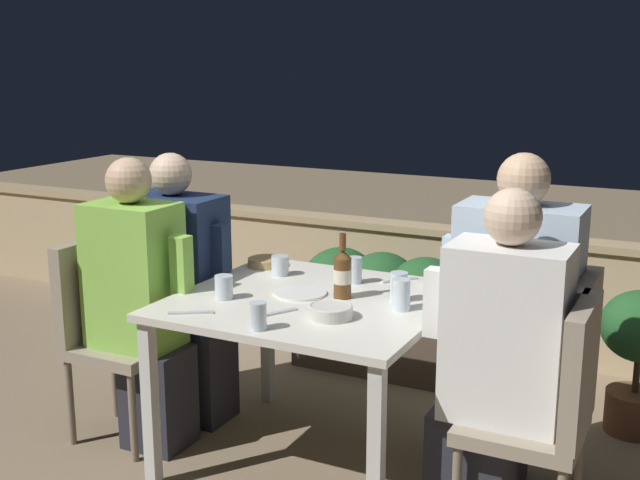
{
  "coord_description": "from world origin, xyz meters",
  "views": [
    {
      "loc": [
        1.39,
        -2.7,
        1.64
      ],
      "look_at": [
        0.0,
        0.07,
        0.93
      ],
      "focal_mm": 45.0,
      "sensor_mm": 36.0,
      "label": 1
    }
  ],
  "objects_px": {
    "person_white_polo": "(495,366)",
    "potted_plant": "(639,347)",
    "beer_bottle": "(342,273)",
    "person_navy_jumper": "(181,288)",
    "chair_right_near": "(551,402)",
    "person_green_blouse": "(141,303)",
    "chair_right_far": "(557,368)",
    "person_blue_shirt": "(507,327)",
    "chair_left_near": "(107,320)",
    "chair_left_far": "(148,302)"
  },
  "relations": [
    {
      "from": "chair_right_near",
      "to": "chair_left_far",
      "type": "bearing_deg",
      "value": 171.15
    },
    {
      "from": "chair_right_far",
      "to": "potted_plant",
      "type": "height_order",
      "value": "chair_right_far"
    },
    {
      "from": "person_green_blouse",
      "to": "chair_left_far",
      "type": "relative_size",
      "value": 1.42
    },
    {
      "from": "chair_left_near",
      "to": "person_blue_shirt",
      "type": "xyz_separation_m",
      "value": [
        1.67,
        0.32,
        0.13
      ]
    },
    {
      "from": "chair_left_far",
      "to": "person_blue_shirt",
      "type": "xyz_separation_m",
      "value": [
        1.68,
        0.02,
        0.13
      ]
    },
    {
      "from": "beer_bottle",
      "to": "person_green_blouse",
      "type": "bearing_deg",
      "value": -165.9
    },
    {
      "from": "chair_right_near",
      "to": "person_blue_shirt",
      "type": "distance_m",
      "value": 0.41
    },
    {
      "from": "person_white_polo",
      "to": "potted_plant",
      "type": "height_order",
      "value": "person_white_polo"
    },
    {
      "from": "person_white_polo",
      "to": "chair_right_far",
      "type": "height_order",
      "value": "person_white_polo"
    },
    {
      "from": "person_green_blouse",
      "to": "chair_right_far",
      "type": "distance_m",
      "value": 1.7
    },
    {
      "from": "chair_left_near",
      "to": "potted_plant",
      "type": "relative_size",
      "value": 1.34
    },
    {
      "from": "chair_left_far",
      "to": "person_white_polo",
      "type": "bearing_deg",
      "value": -9.82
    },
    {
      "from": "potted_plant",
      "to": "person_green_blouse",
      "type": "bearing_deg",
      "value": -150.96
    },
    {
      "from": "chair_left_near",
      "to": "potted_plant",
      "type": "xyz_separation_m",
      "value": [
        2.08,
        1.05,
        -0.12
      ]
    },
    {
      "from": "chair_left_far",
      "to": "beer_bottle",
      "type": "distance_m",
      "value": 1.09
    },
    {
      "from": "person_navy_jumper",
      "to": "person_blue_shirt",
      "type": "bearing_deg",
      "value": 0.69
    },
    {
      "from": "chair_right_far",
      "to": "person_blue_shirt",
      "type": "bearing_deg",
      "value": 180.0
    },
    {
      "from": "chair_left_near",
      "to": "person_blue_shirt",
      "type": "relative_size",
      "value": 0.67
    },
    {
      "from": "person_white_polo",
      "to": "beer_bottle",
      "type": "bearing_deg",
      "value": 162.77
    },
    {
      "from": "person_blue_shirt",
      "to": "beer_bottle",
      "type": "xyz_separation_m",
      "value": [
        -0.63,
        -0.11,
        0.16
      ]
    },
    {
      "from": "chair_left_near",
      "to": "person_navy_jumper",
      "type": "relative_size",
      "value": 0.71
    },
    {
      "from": "chair_right_near",
      "to": "potted_plant",
      "type": "height_order",
      "value": "chair_right_near"
    },
    {
      "from": "chair_left_near",
      "to": "person_navy_jumper",
      "type": "distance_m",
      "value": 0.36
    },
    {
      "from": "person_navy_jumper",
      "to": "chair_left_near",
      "type": "bearing_deg",
      "value": -120.76
    },
    {
      "from": "chair_left_near",
      "to": "beer_bottle",
      "type": "bearing_deg",
      "value": 11.54
    },
    {
      "from": "person_navy_jumper",
      "to": "beer_bottle",
      "type": "xyz_separation_m",
      "value": [
        0.85,
        -0.09,
        0.2
      ]
    },
    {
      "from": "chair_left_far",
      "to": "chair_right_far",
      "type": "height_order",
      "value": "same"
    },
    {
      "from": "chair_right_near",
      "to": "chair_right_far",
      "type": "xyz_separation_m",
      "value": [
        -0.04,
        0.32,
        0.0
      ]
    },
    {
      "from": "chair_left_near",
      "to": "person_blue_shirt",
      "type": "distance_m",
      "value": 1.7
    },
    {
      "from": "person_white_polo",
      "to": "beer_bottle",
      "type": "xyz_separation_m",
      "value": [
        -0.67,
        0.21,
        0.19
      ]
    },
    {
      "from": "person_green_blouse",
      "to": "person_navy_jumper",
      "type": "relative_size",
      "value": 1.01
    },
    {
      "from": "person_blue_shirt",
      "to": "chair_left_near",
      "type": "bearing_deg",
      "value": -169.21
    },
    {
      "from": "person_navy_jumper",
      "to": "chair_right_far",
      "type": "height_order",
      "value": "person_navy_jumper"
    },
    {
      "from": "chair_left_near",
      "to": "person_white_polo",
      "type": "height_order",
      "value": "person_white_polo"
    },
    {
      "from": "person_white_polo",
      "to": "potted_plant",
      "type": "bearing_deg",
      "value": 70.15
    },
    {
      "from": "person_navy_jumper",
      "to": "chair_right_near",
      "type": "xyz_separation_m",
      "value": [
        1.72,
        -0.3,
        -0.09
      ]
    },
    {
      "from": "chair_left_near",
      "to": "chair_right_near",
      "type": "bearing_deg",
      "value": 0.07
    },
    {
      "from": "chair_left_near",
      "to": "person_white_polo",
      "type": "bearing_deg",
      "value": 0.07
    },
    {
      "from": "chair_left_near",
      "to": "person_green_blouse",
      "type": "relative_size",
      "value": 0.7
    },
    {
      "from": "person_green_blouse",
      "to": "beer_bottle",
      "type": "bearing_deg",
      "value": 14.1
    },
    {
      "from": "person_green_blouse",
      "to": "person_blue_shirt",
      "type": "relative_size",
      "value": 0.95
    },
    {
      "from": "chair_right_far",
      "to": "chair_left_near",
      "type": "bearing_deg",
      "value": -170.29
    },
    {
      "from": "chair_right_far",
      "to": "person_blue_shirt",
      "type": "relative_size",
      "value": 0.67
    },
    {
      "from": "chair_left_near",
      "to": "potted_plant",
      "type": "bearing_deg",
      "value": 26.74
    },
    {
      "from": "chair_right_near",
      "to": "person_blue_shirt",
      "type": "height_order",
      "value": "person_blue_shirt"
    },
    {
      "from": "beer_bottle",
      "to": "person_white_polo",
      "type": "bearing_deg",
      "value": -17.23
    },
    {
      "from": "person_blue_shirt",
      "to": "person_white_polo",
      "type": "bearing_deg",
      "value": -83.2
    },
    {
      "from": "chair_left_near",
      "to": "person_green_blouse",
      "type": "distance_m",
      "value": 0.22
    },
    {
      "from": "person_navy_jumper",
      "to": "beer_bottle",
      "type": "bearing_deg",
      "value": -5.97
    },
    {
      "from": "chair_right_near",
      "to": "beer_bottle",
      "type": "bearing_deg",
      "value": 166.46
    }
  ]
}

